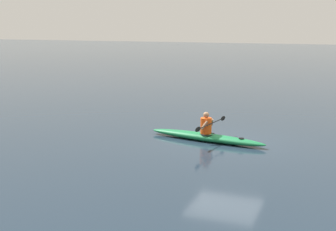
{
  "coord_description": "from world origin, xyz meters",
  "views": [
    {
      "loc": [
        -3.86,
        15.43,
        4.13
      ],
      "look_at": [
        1.14,
        2.78,
        1.37
      ],
      "focal_mm": 49.01,
      "sensor_mm": 36.0,
      "label": 1
    }
  ],
  "objects": [
    {
      "name": "kayak",
      "position": [
        0.69,
        0.21,
        0.14
      ],
      "size": [
        4.48,
        1.26,
        0.28
      ],
      "color": "#19723F",
      "rests_on": "ground"
    },
    {
      "name": "ground_plane",
      "position": [
        0.0,
        0.0,
        0.0
      ],
      "size": [
        160.0,
        160.0,
        0.0
      ],
      "primitive_type": "plane",
      "color": "#1E2D3D"
    },
    {
      "name": "kayaker",
      "position": [
        0.68,
        0.21,
        0.6
      ],
      "size": [
        0.61,
        2.45,
        0.77
      ],
      "color": "#E04C14",
      "rests_on": "kayak"
    }
  ]
}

